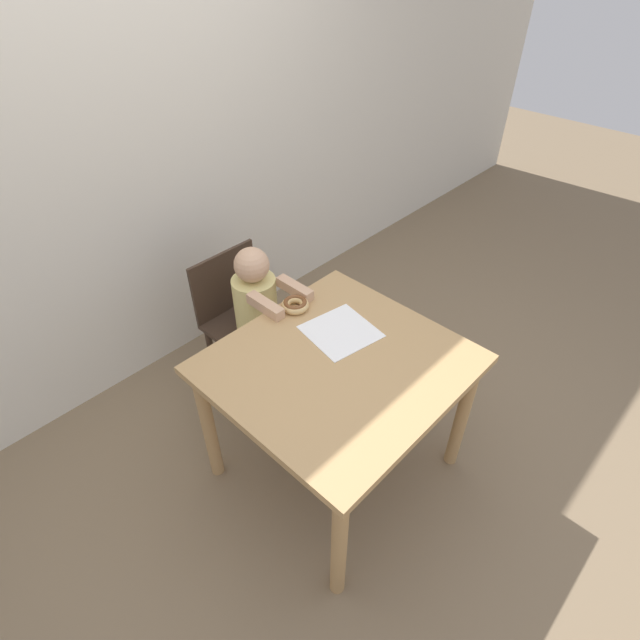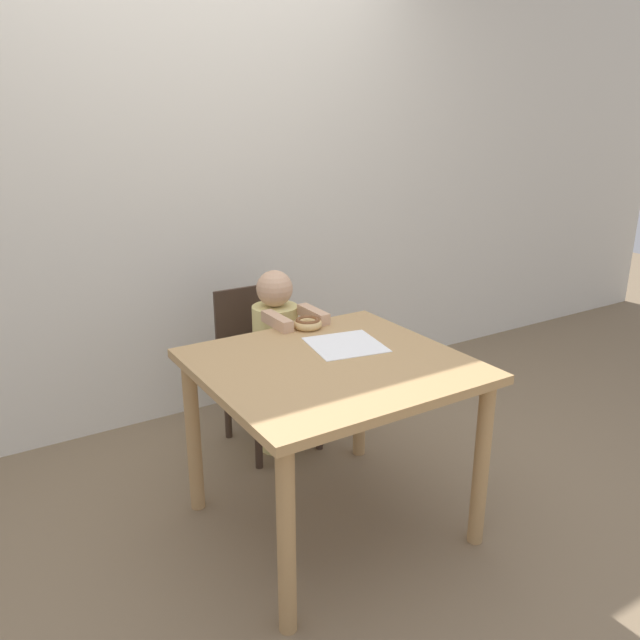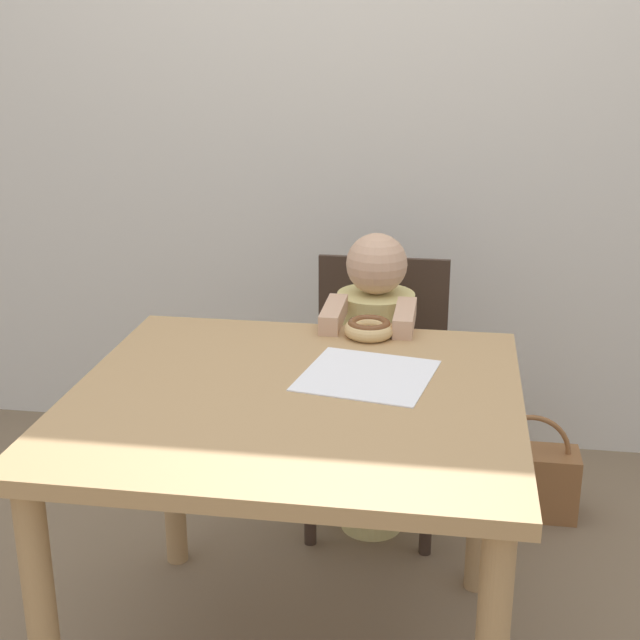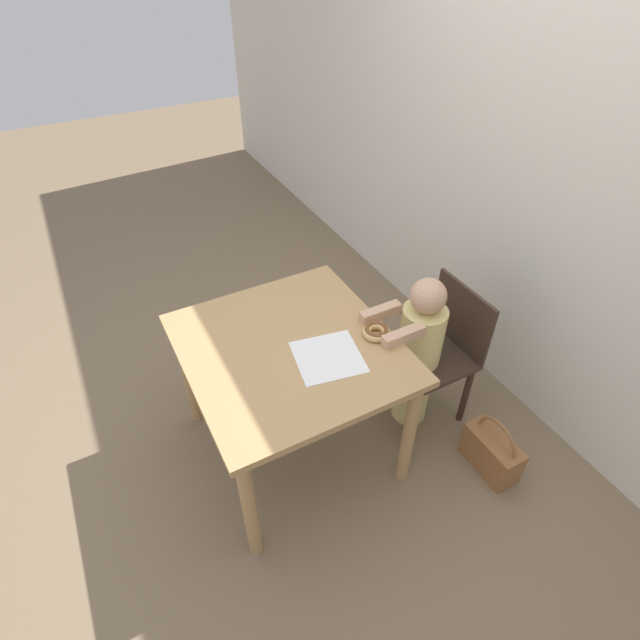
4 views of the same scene
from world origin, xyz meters
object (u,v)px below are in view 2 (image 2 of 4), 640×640
at_px(chair, 266,363).
at_px(handbag, 339,394).
at_px(child_figure, 277,361).
at_px(donut, 308,323).

bearing_deg(chair, handbag, 5.20).
xyz_separation_m(child_figure, handbag, (0.47, 0.16, -0.35)).
distance_m(child_figure, handbag, 0.61).
xyz_separation_m(chair, donut, (0.01, -0.39, 0.32)).
distance_m(chair, child_figure, 0.13).
height_order(donut, handbag, donut).
relative_size(child_figure, handbag, 2.73).
height_order(chair, donut, chair).
bearing_deg(child_figure, handbag, 18.58).
distance_m(child_figure, donut, 0.39).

